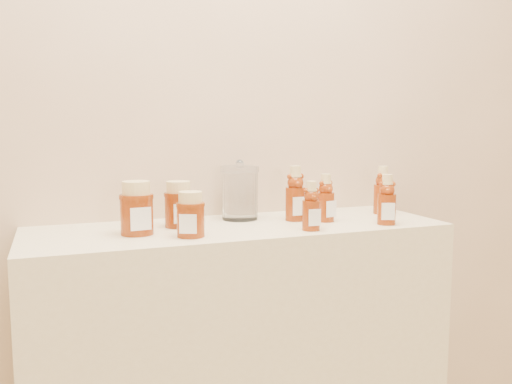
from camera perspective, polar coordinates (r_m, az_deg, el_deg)
name	(u,v)px	position (r m, az deg, el deg)	size (l,w,h in m)	color
wall_back	(218,74)	(1.74, -4.01, 12.33)	(3.50, 0.02, 2.70)	tan
display_table	(240,373)	(1.71, -1.71, -18.53)	(1.20, 0.40, 0.90)	beige
bear_bottle_back_left	(295,190)	(1.65, 4.16, 0.24)	(0.06, 0.06, 0.19)	#6A2108
bear_bottle_back_mid	(326,195)	(1.64, 7.35, -0.28)	(0.06, 0.06, 0.16)	#6A2108
bear_bottle_back_right	(383,187)	(1.82, 13.18, 0.53)	(0.06, 0.06, 0.18)	#6A2108
bear_bottle_front_left	(311,203)	(1.50, 5.84, -1.11)	(0.05, 0.05, 0.15)	#6A2108
bear_bottle_front_right	(387,196)	(1.62, 13.62, -0.43)	(0.06, 0.06, 0.17)	#6A2108
honey_jar_left	(137,208)	(1.47, -12.45, -1.65)	(0.09, 0.09, 0.14)	#6A2108
honey_jar_back	(179,204)	(1.56, -8.14, -1.27)	(0.08, 0.08, 0.13)	#6A2108
honey_jar_front	(191,214)	(1.42, -6.90, -2.34)	(0.08, 0.08, 0.12)	#6A2108
glass_canister	(240,190)	(1.66, -1.71, 0.16)	(0.12, 0.12, 0.18)	white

